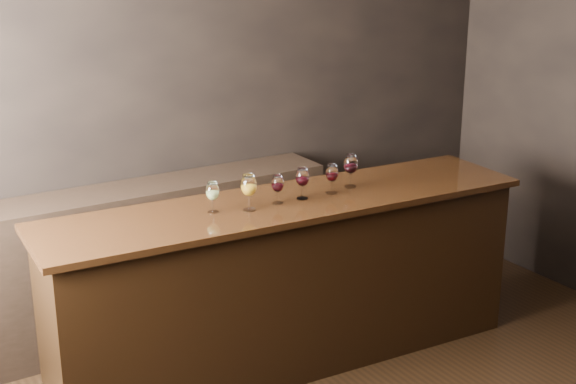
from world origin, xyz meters
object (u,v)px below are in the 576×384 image
back_bar_shelf (125,264)px  glass_white (213,192)px  bar_counter (288,285)px  glass_red_d (351,165)px  glass_red_c (332,174)px  glass_amber (249,186)px  glass_red_a (278,184)px  glass_red_b (302,178)px

back_bar_shelf → glass_white: size_ratio=15.79×
bar_counter → glass_red_d: glass_red_d is taller
bar_counter → glass_red_c: size_ratio=15.93×
bar_counter → glass_red_c: bearing=-1.4°
bar_counter → glass_amber: size_ratio=13.61×
bar_counter → glass_red_d: (0.47, 0.02, 0.68)m
glass_red_a → glass_red_c: glass_red_c is taller
back_bar_shelf → glass_white: glass_white is taller
glass_red_d → bar_counter: bearing=-177.1°
glass_red_c → back_bar_shelf: bearing=140.4°
glass_white → glass_red_d: glass_red_d is taller
bar_counter → glass_red_b: size_ratio=15.33×
glass_amber → glass_red_c: size_ratio=1.17×
glass_amber → glass_red_c: 0.57m
glass_amber → glass_red_d: size_ratio=1.02×
back_bar_shelf → glass_red_b: size_ratio=14.89×
glass_red_b → glass_red_d: size_ratio=0.90×
glass_amber → glass_red_b: 0.37m
bar_counter → glass_red_b: 0.67m
back_bar_shelf → glass_red_d: bearing=-33.8°
glass_red_a → glass_red_c: bearing=-0.7°
bar_counter → glass_red_a: size_ratio=16.75×
back_bar_shelf → glass_red_c: bearing=-39.6°
glass_white → glass_red_b: 0.56m
glass_white → glass_red_b: glass_red_b is taller
glass_white → glass_amber: size_ratio=0.84×
back_bar_shelf → glass_red_d: 1.59m
glass_amber → glass_red_b: glass_amber is taller
glass_white → bar_counter: bearing=-4.7°
glass_red_b → glass_white: bearing=174.3°
glass_amber → glass_red_d: glass_amber is taller
bar_counter → glass_red_a: glass_red_a is taller
glass_red_c → glass_red_b: bearing=178.2°
glass_red_a → back_bar_shelf: bearing=127.5°
glass_amber → glass_white: bearing=158.4°
bar_counter → back_bar_shelf: bar_counter is taller
bar_counter → glass_amber: bearing=-169.3°
glass_white → glass_amber: bearing=-21.6°
glass_amber → back_bar_shelf: bearing=117.5°
glass_red_a → glass_red_d: glass_red_d is taller
glass_red_a → glass_red_d: 0.55m
glass_red_b → glass_red_c: (0.20, -0.01, -0.00)m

